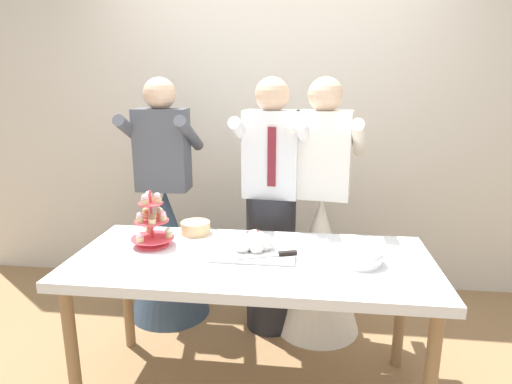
# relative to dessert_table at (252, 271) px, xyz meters

# --- Properties ---
(rear_wall) EXTENTS (5.20, 0.10, 2.90)m
(rear_wall) POSITION_rel_dessert_table_xyz_m (0.00, 1.41, 0.75)
(rear_wall) COLOR beige
(rear_wall) RESTS_ON ground_plane
(dessert_table) EXTENTS (1.80, 0.80, 0.78)m
(dessert_table) POSITION_rel_dessert_table_xyz_m (0.00, 0.00, 0.00)
(dessert_table) COLOR silver
(dessert_table) RESTS_ON ground_plane
(cupcake_stand) EXTENTS (0.23, 0.23, 0.31)m
(cupcake_stand) POSITION_rel_dessert_table_xyz_m (-0.54, 0.09, 0.20)
(cupcake_stand) COLOR #D83F4C
(cupcake_stand) RESTS_ON dessert_table
(main_cake_tray) EXTENTS (0.43, 0.32, 0.13)m
(main_cake_tray) POSITION_rel_dessert_table_xyz_m (0.01, 0.06, 0.11)
(main_cake_tray) COLOR silver
(main_cake_tray) RESTS_ON dessert_table
(plate_stack) EXTENTS (0.22, 0.21, 0.08)m
(plate_stack) POSITION_rel_dessert_table_xyz_m (0.53, -0.01, 0.11)
(plate_stack) COLOR white
(plate_stack) RESTS_ON dessert_table
(round_cake) EXTENTS (0.24, 0.24, 0.08)m
(round_cake) POSITION_rel_dessert_table_xyz_m (-0.36, 0.28, 0.11)
(round_cake) COLOR white
(round_cake) RESTS_ON dessert_table
(person_groom) EXTENTS (0.50, 0.53, 1.66)m
(person_groom) POSITION_rel_dessert_table_xyz_m (0.04, 0.66, 0.05)
(person_groom) COLOR #232328
(person_groom) RESTS_ON ground_plane
(person_bride) EXTENTS (0.56, 0.56, 1.66)m
(person_bride) POSITION_rel_dessert_table_xyz_m (0.36, 0.67, -0.12)
(person_bride) COLOR white
(person_bride) RESTS_ON ground_plane
(person_guest) EXTENTS (0.56, 0.56, 1.66)m
(person_guest) POSITION_rel_dessert_table_xyz_m (-0.69, 0.75, -0.12)
(person_guest) COLOR #334760
(person_guest) RESTS_ON ground_plane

